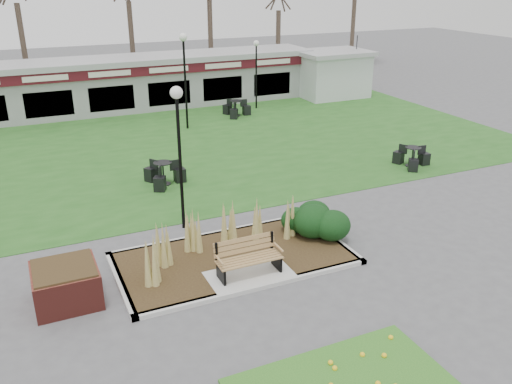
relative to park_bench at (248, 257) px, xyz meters
name	(u,v)px	position (x,y,z in m)	size (l,w,h in m)	color
ground	(252,281)	(0.00, -0.25, -0.59)	(100.00, 100.00, 0.00)	#515154
lawn	(142,150)	(0.00, 11.75, -0.58)	(34.00, 16.00, 0.02)	#21561B
planting_bed	(273,237)	(1.27, 1.10, -0.22)	(6.75, 3.40, 1.27)	#331F14
park_bench	(248,257)	(0.00, 0.00, 0.00)	(1.70, 0.66, 0.93)	#AC784E
brick_planter	(66,284)	(-4.40, 0.75, -0.11)	(1.50, 1.50, 0.95)	maroon
food_pavilion	(106,85)	(0.00, 19.71, 0.89)	(24.60, 3.40, 2.90)	#959598
service_hut	(332,73)	(13.50, 17.75, 0.86)	(4.40, 3.40, 2.83)	silver
lamp_post_near_right	(178,127)	(-0.65, 3.49, 2.62)	(0.36, 0.36, 4.40)	black
lamp_post_mid_right	(184,60)	(2.93, 14.29, 2.81)	(0.39, 0.39, 4.66)	black
lamp_post_far_right	(256,59)	(7.86, 16.75, 2.20)	(0.32, 0.32, 3.82)	black
bistro_set_b	(164,177)	(-0.23, 7.27, -0.28)	(1.43, 1.62, 0.86)	black
bistro_set_c	(412,160)	(9.47, 5.07, -0.30)	(1.37, 1.51, 0.81)	black
bistro_set_d	(236,111)	(6.12, 15.59, -0.29)	(1.42, 1.60, 0.85)	black
patio_umbrella	(355,69)	(15.20, 17.75, 1.03)	(2.66, 2.69, 2.54)	black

